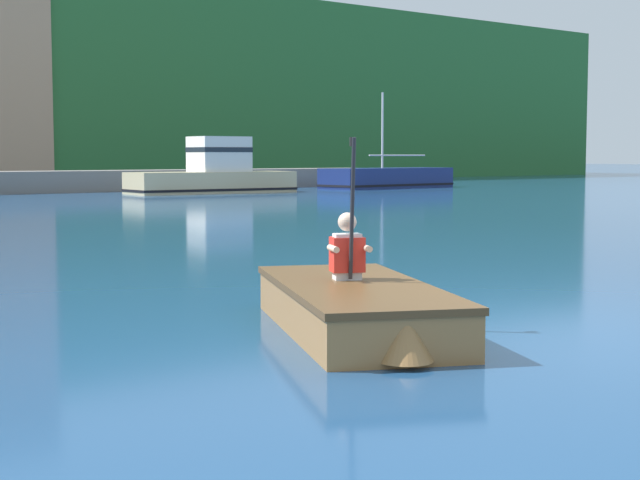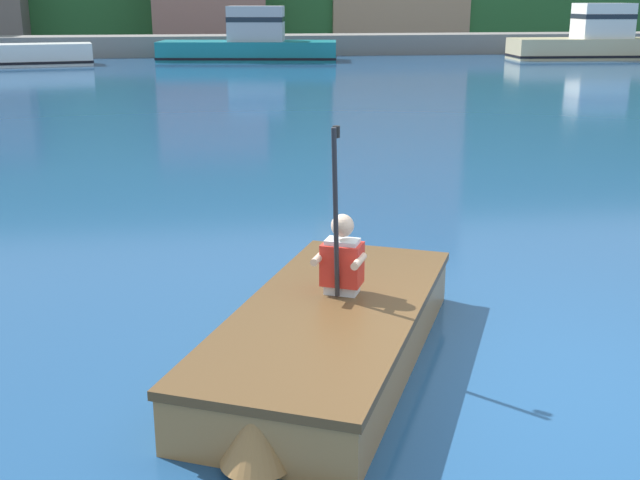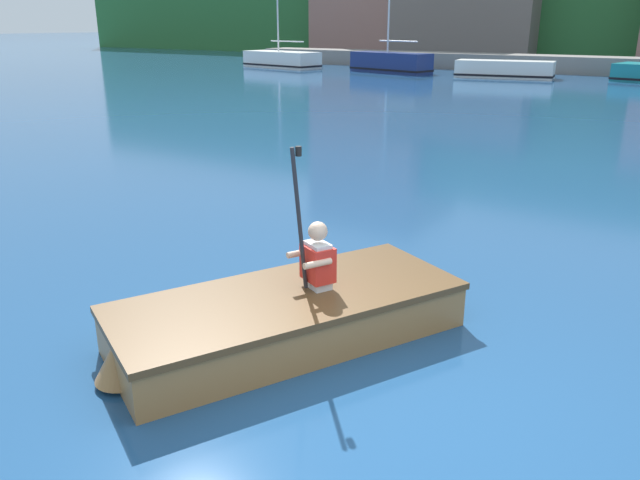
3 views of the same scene
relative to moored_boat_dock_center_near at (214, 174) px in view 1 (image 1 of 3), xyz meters
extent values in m
plane|color=navy|center=(-14.87, -28.91, -0.77)|extent=(300.00, 300.00, 0.00)
cube|color=#CCB789|center=(-0.11, 0.01, -0.33)|extent=(7.16, 2.51, 0.88)
cube|color=black|center=(-0.11, 0.01, -0.62)|extent=(7.20, 2.55, 0.10)
cube|color=silver|center=(0.25, -0.01, 0.83)|extent=(2.31, 1.81, 1.45)
cube|color=#19232D|center=(0.25, -0.01, 1.01)|extent=(2.33, 1.83, 0.20)
cube|color=navy|center=(9.78, 0.12, -0.29)|extent=(7.19, 2.67, 0.96)
cube|color=black|center=(9.78, 0.12, -0.60)|extent=(7.24, 2.71, 0.10)
cylinder|color=silver|center=(9.42, 0.09, 1.97)|extent=(0.10, 0.10, 3.56)
cylinder|color=silver|center=(10.48, 0.16, 0.79)|extent=(3.88, 0.34, 0.07)
cube|color=#A3703D|center=(-16.20, -28.21, -0.56)|extent=(2.39, 3.23, 0.43)
cube|color=brown|center=(-16.20, -28.21, -0.38)|extent=(2.44, 3.29, 0.06)
cube|color=brown|center=(-16.20, -28.21, -0.39)|extent=(2.01, 2.76, 0.02)
cone|color=#A3703D|center=(-16.83, -29.51, -0.54)|extent=(0.56, 0.56, 0.38)
cube|color=#A3703D|center=(-16.11, -28.00, -0.40)|extent=(1.09, 0.64, 0.03)
cube|color=silver|center=(-16.07, -27.94, -0.14)|extent=(0.29, 0.25, 0.42)
cube|color=red|center=(-16.07, -27.94, -0.12)|extent=(0.35, 0.32, 0.31)
sphere|color=beige|center=(-16.07, -27.94, 0.17)|extent=(0.17, 0.17, 0.17)
cylinder|color=beige|center=(-16.25, -27.95, -0.06)|extent=(0.16, 0.26, 0.06)
cylinder|color=beige|center=(-15.98, -28.08, -0.06)|extent=(0.16, 0.26, 0.06)
cylinder|color=#232328|center=(-16.15, -28.10, 0.30)|extent=(0.10, 0.15, 1.25)
cylinder|color=black|center=(-16.15, -28.10, 0.89)|extent=(0.05, 0.05, 0.08)
camera|label=1|loc=(-21.68, -34.67, 0.77)|focal=55.00mm
camera|label=2|loc=(-17.07, -33.45, 1.76)|focal=45.00mm
camera|label=3|loc=(-13.23, -32.14, 1.87)|focal=35.00mm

